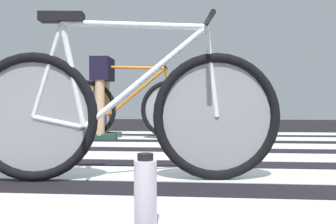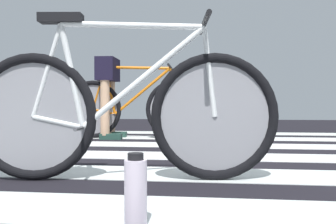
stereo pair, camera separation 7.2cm
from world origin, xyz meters
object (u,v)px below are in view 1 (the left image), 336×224
(bicycle_1_of_2, at_px, (125,112))
(water_bottle, at_px, (145,193))
(bicycle_2_of_2, at_px, (128,107))
(cyclist_2_of_2, at_px, (103,86))

(bicycle_1_of_2, xyz_separation_m, water_bottle, (0.23, -0.75, -0.26))
(bicycle_2_of_2, bearing_deg, cyclist_2_of_2, -180.00)
(bicycle_1_of_2, bearing_deg, cyclist_2_of_2, 101.65)
(cyclist_2_of_2, relative_size, water_bottle, 3.78)
(bicycle_2_of_2, xyz_separation_m, cyclist_2_of_2, (-0.31, -0.01, 0.25))
(cyclist_2_of_2, distance_m, water_bottle, 3.31)
(cyclist_2_of_2, bearing_deg, bicycle_2_of_2, 0.00)
(bicycle_2_of_2, bearing_deg, bicycle_1_of_2, -81.01)
(bicycle_2_of_2, bearing_deg, water_bottle, -79.52)
(bicycle_1_of_2, height_order, bicycle_2_of_2, same)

